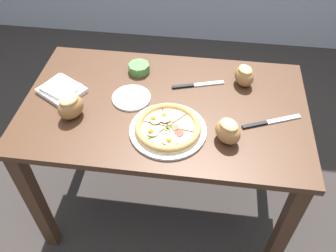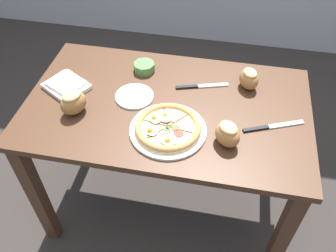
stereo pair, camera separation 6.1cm
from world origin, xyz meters
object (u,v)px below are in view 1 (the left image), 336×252
object	(u,v)px
bread_piece_mid	(244,75)
knife_main	(271,122)
dining_table	(165,125)
ramekin_bowl	(139,68)
bread_piece_far	(228,131)
pizza	(168,128)
knife_spare	(197,85)
napkin_folded	(61,89)
bread_piece_near	(70,106)
side_saucer	(131,98)

from	to	relation	value
bread_piece_mid	knife_main	size ratio (longest dim) A/B	0.52
dining_table	ramekin_bowl	world-z (taller)	ramekin_bowl
bread_piece_far	knife_main	bearing A→B (deg)	34.10
pizza	ramekin_bowl	world-z (taller)	pizza
dining_table	pizza	world-z (taller)	pizza
pizza	knife_spare	size ratio (longest dim) A/B	1.31
ramekin_bowl	napkin_folded	xyz separation A→B (m)	(-0.31, -0.19, -0.01)
bread_piece_mid	knife_spare	world-z (taller)	bread_piece_mid
ramekin_bowl	knife_spare	bearing A→B (deg)	-13.28
napkin_folded	ramekin_bowl	bearing A→B (deg)	31.53
bread_piece_near	bread_piece_far	bearing A→B (deg)	-4.71
dining_table	knife_main	size ratio (longest dim) A/B	4.98
bread_piece_mid	bread_piece_far	xyz separation A→B (m)	(-0.07, -0.36, 0.00)
pizza	napkin_folded	size ratio (longest dim) A/B	1.33
pizza	side_saucer	distance (m)	0.25
dining_table	knife_main	world-z (taller)	knife_main
bread_piece_far	knife_main	world-z (taller)	bread_piece_far
bread_piece_near	bread_piece_far	xyz separation A→B (m)	(0.64, -0.05, -0.00)
knife_main	side_saucer	xyz separation A→B (m)	(-0.60, 0.07, 0.00)
side_saucer	knife_spare	bearing A→B (deg)	24.54
bread_piece_near	bread_piece_mid	world-z (taller)	bread_piece_near
ramekin_bowl	bread_piece_far	xyz separation A→B (m)	(0.42, -0.38, 0.03)
bread_piece_mid	knife_spare	distance (m)	0.21
knife_main	napkin_folded	bearing A→B (deg)	153.00
ramekin_bowl	knife_spare	distance (m)	0.29
bread_piece_far	knife_main	size ratio (longest dim) A/B	0.56
bread_piece_near	knife_spare	bearing A→B (deg)	27.92
dining_table	bread_piece_near	size ratio (longest dim) A/B	8.54
ramekin_bowl	bread_piece_far	bearing A→B (deg)	-42.50
bread_piece_near	knife_spare	distance (m)	0.57
bread_piece_far	side_saucer	world-z (taller)	bread_piece_far
knife_main	pizza	bearing A→B (deg)	171.70
ramekin_bowl	bread_piece_far	world-z (taller)	bread_piece_far
knife_main	knife_spare	size ratio (longest dim) A/B	1.04
side_saucer	knife_main	bearing A→B (deg)	-6.62
dining_table	pizza	bearing A→B (deg)	-77.40
pizza	knife_main	bearing A→B (deg)	14.24
knife_main	dining_table	bearing A→B (deg)	151.05
bread_piece_mid	side_saucer	xyz separation A→B (m)	(-0.49, -0.17, -0.04)
bread_piece_near	knife_spare	size ratio (longest dim) A/B	0.61
dining_table	bread_piece_mid	distance (m)	0.42
bread_piece_near	side_saucer	bearing A→B (deg)	31.92
pizza	bread_piece_mid	bearing A→B (deg)	48.44
knife_spare	side_saucer	xyz separation A→B (m)	(-0.28, -0.13, 0.00)
pizza	bread_piece_far	world-z (taller)	bread_piece_far
napkin_folded	knife_main	world-z (taller)	napkin_folded
bread_piece_near	knife_main	size ratio (longest dim) A/B	0.58
pizza	bread_piece_mid	size ratio (longest dim) A/B	2.41
pizza	bread_piece_near	world-z (taller)	bread_piece_near
napkin_folded	bread_piece_far	world-z (taller)	bread_piece_far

